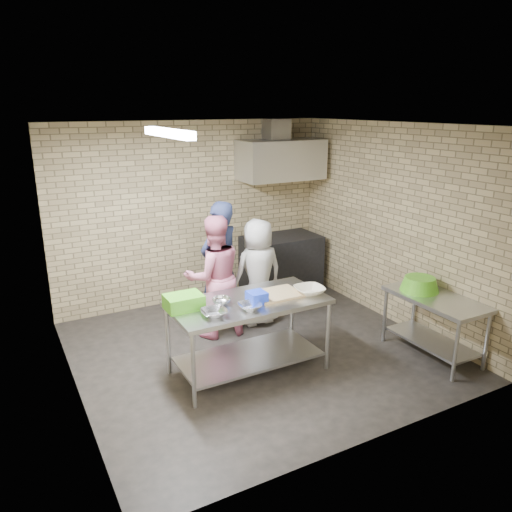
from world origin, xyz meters
The scene contains 25 objects.
floor centered at (0.00, 0.00, 0.00)m, with size 4.20×4.20×0.00m, color black.
ceiling centered at (0.00, 0.00, 2.70)m, with size 4.20×4.20×0.00m, color black.
back_wall centered at (0.00, 2.00, 1.35)m, with size 4.20×0.06×2.70m, color tan.
front_wall centered at (0.00, -2.00, 1.35)m, with size 4.20×0.06×2.70m, color tan.
left_wall centered at (-2.10, 0.00, 1.35)m, with size 0.06×4.00×2.70m, color tan.
right_wall centered at (2.10, 0.00, 1.35)m, with size 0.06×4.00×2.70m, color tan.
prep_table centered at (-0.31, -0.39, 0.43)m, with size 1.72×0.86×0.86m, color #ABAEB2.
side_counter centered at (1.80, -1.10, 0.38)m, with size 0.60×1.20×0.75m, color silver.
stove centered at (1.35, 1.65, 0.45)m, with size 1.20×0.70×0.90m, color black.
range_hood centered at (1.35, 1.70, 2.10)m, with size 1.30×0.60×0.60m, color silver.
hood_duct centered at (1.35, 1.85, 2.55)m, with size 0.35×0.30×0.30m, color #A5A8AD.
wall_shelf centered at (1.65, 1.89, 1.92)m, with size 0.80×0.20×0.04m, color #3F2B19.
fluorescent_fixture centered at (-1.00, 0.00, 2.64)m, with size 0.10×1.25×0.08m, color white.
green_crate centered at (-1.01, -0.27, 0.94)m, with size 0.38×0.29×0.15m, color green.
blue_tub centered at (-0.26, -0.49, 0.92)m, with size 0.19×0.19×0.12m, color blue.
cutting_board centered at (0.04, -0.41, 0.87)m, with size 0.53×0.40×0.03m, color tan.
mixing_bowl_a centered at (-0.81, -0.59, 0.89)m, with size 0.27×0.27×0.07m, color #ADAFB4.
mixing_bowl_b centered at (-0.61, -0.34, 0.89)m, with size 0.21×0.21×0.06m, color #BABEC2.
mixing_bowl_c centered at (-0.41, -0.61, 0.89)m, with size 0.25×0.25×0.06m, color silver.
ceramic_bowl centered at (0.39, -0.54, 0.90)m, with size 0.33×0.33×0.08m, color beige.
green_basin centered at (1.78, -0.85, 0.83)m, with size 0.46×0.46×0.17m, color #59C626, non-canonical shape.
bottle_green centered at (1.80, 1.89, 2.02)m, with size 0.06×0.06×0.15m, color green.
man_navy centered at (-0.08, 0.86, 0.87)m, with size 0.63×0.41×1.73m, color #151C35.
woman_pink centered at (-0.26, 0.66, 0.80)m, with size 0.78×0.61×1.60m, color #D06E8E.
woman_white centered at (0.41, 0.71, 0.74)m, with size 0.72×0.47×1.47m, color silver.
Camera 1 is at (-2.64, -4.85, 2.91)m, focal length 34.83 mm.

